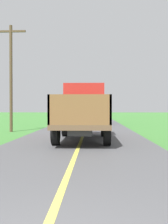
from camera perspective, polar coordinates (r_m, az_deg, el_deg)
banana_truck_near at (r=12.82m, az=-0.18°, el=0.33°), size 2.38×5.82×2.80m
banana_truck_far at (r=26.57m, az=1.88°, el=0.56°), size 2.38×5.81×2.80m
utility_pole_roadside at (r=17.95m, az=-16.05°, el=8.10°), size 2.00×0.20×7.15m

